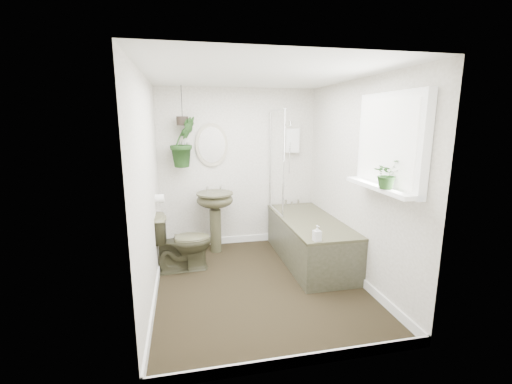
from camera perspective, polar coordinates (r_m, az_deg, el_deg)
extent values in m
cube|color=black|center=(4.09, 0.45, -15.11)|extent=(2.30, 2.80, 0.02)
cube|color=white|center=(3.67, 0.52, 19.10)|extent=(2.30, 2.80, 0.02)
cube|color=white|center=(5.08, -2.97, 3.99)|extent=(2.30, 0.02, 2.30)
cube|color=white|center=(2.40, 7.84, -5.24)|extent=(2.30, 0.02, 2.30)
cube|color=white|center=(3.65, -17.61, 0.27)|extent=(0.02, 2.80, 2.30)
cube|color=white|center=(4.12, 16.45, 1.64)|extent=(0.02, 2.80, 2.30)
cube|color=white|center=(4.07, 0.46, -14.36)|extent=(2.30, 2.80, 0.10)
cube|color=white|center=(5.16, 6.01, 8.53)|extent=(0.20, 0.10, 0.35)
ellipsoid|color=#AFA78D|center=(4.96, -7.38, 7.78)|extent=(0.46, 0.03, 0.62)
cylinder|color=black|center=(4.94, -12.00, 6.44)|extent=(0.04, 0.04, 0.22)
cylinder|color=white|center=(4.37, -15.79, -1.08)|extent=(0.11, 0.11, 0.11)
cube|color=white|center=(3.43, 21.47, 7.74)|extent=(0.08, 1.00, 0.90)
cube|color=white|center=(3.44, 19.97, 0.79)|extent=(0.18, 1.00, 0.04)
cube|color=white|center=(3.40, 20.84, 7.76)|extent=(0.01, 0.86, 0.76)
imported|color=#403F29|center=(4.39, -12.21, -8.11)|extent=(0.74, 0.45, 0.73)
imported|color=black|center=(3.25, 20.98, 2.83)|extent=(0.30, 0.28, 0.27)
imported|color=black|center=(4.82, -12.01, 8.16)|extent=(0.48, 0.45, 0.68)
imported|color=black|center=(3.74, 10.14, -6.78)|extent=(0.09, 0.09, 0.17)
cylinder|color=black|center=(4.81, -12.15, 11.51)|extent=(0.16, 0.16, 0.12)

